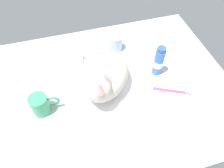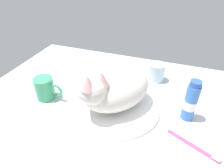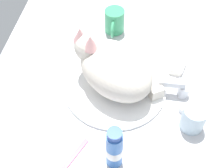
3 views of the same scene
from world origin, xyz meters
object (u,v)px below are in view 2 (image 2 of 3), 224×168
object	(u,v)px
soap_bar	(110,72)
faucet	(130,74)
coffee_mug	(45,88)
toothpaste_bottle	(191,102)
rinse_cup	(157,72)
cat	(112,88)
toothbrush	(195,146)

from	to	relation	value
soap_bar	faucet	bearing A→B (deg)	3.54
faucet	soap_bar	world-z (taller)	faucet
coffee_mug	toothpaste_bottle	world-z (taller)	toothpaste_bottle
soap_bar	toothpaste_bottle	world-z (taller)	toothpaste_bottle
coffee_mug	soap_bar	xyz separation A→B (cm)	(17.68, 22.99, -2.02)
coffee_mug	rinse_cup	world-z (taller)	coffee_mug
soap_bar	coffee_mug	bearing A→B (deg)	-127.56
cat	toothpaste_bottle	distance (cm)	25.87
faucet	cat	world-z (taller)	cat
soap_bar	toothbrush	world-z (taller)	soap_bar
soap_bar	toothpaste_bottle	xyz separation A→B (cm)	(33.82, -16.48, 4.67)
rinse_cup	soap_bar	size ratio (longest dim) A/B	1.22
faucet	cat	xyz separation A→B (cm)	(-0.91, -20.96, 6.30)
cat	toothbrush	size ratio (longest dim) A/B	2.01
coffee_mug	cat	bearing A→B (deg)	5.71
cat	toothpaste_bottle	xyz separation A→B (cm)	(25.51, 3.91, -1.82)
rinse_cup	toothbrush	distance (cm)	36.65
faucet	soap_bar	size ratio (longest dim) A/B	2.32
faucet	coffee_mug	bearing A→B (deg)	-138.79
cat	rinse_cup	xyz separation A→B (cm)	(11.91, 24.24, -4.94)
toothbrush	soap_bar	bearing A→B (deg)	142.08
cat	toothbrush	distance (cm)	30.80
coffee_mug	toothpaste_bottle	distance (cm)	51.97
cat	rinse_cup	size ratio (longest dim) A/B	3.88
faucet	toothpaste_bottle	xyz separation A→B (cm)	(24.59, -17.05, 4.48)
coffee_mug	faucet	bearing A→B (deg)	41.21
faucet	coffee_mug	world-z (taller)	coffee_mug
rinse_cup	coffee_mug	bearing A→B (deg)	-144.70
soap_bar	toothbrush	xyz separation A→B (cm)	(36.79, -28.66, -1.82)
cat	soap_bar	distance (cm)	22.96
toothpaste_bottle	rinse_cup	bearing A→B (deg)	123.77
faucet	toothbrush	distance (cm)	40.23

